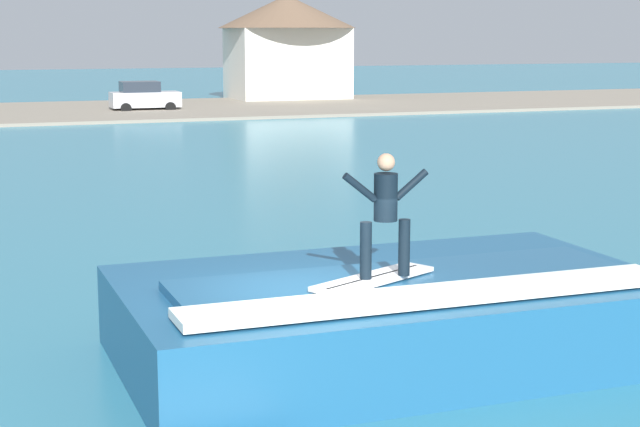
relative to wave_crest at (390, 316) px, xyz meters
name	(u,v)px	position (x,y,z in m)	size (l,w,h in m)	color
ground_plane	(311,386)	(-1.48, -0.72, -0.64)	(260.00, 260.00, 0.00)	teal
wave_crest	(390,316)	(0.00, 0.00, 0.00)	(7.69, 4.51, 1.35)	#1C537C
surfboard	(373,279)	(-0.55, -0.63, 0.74)	(2.07, 1.37, 0.06)	white
surfer	(386,209)	(-0.41, -0.71, 1.72)	(1.25, 0.32, 1.69)	black
shoreline_bank	(19,113)	(-1.48, 49.64, -0.55)	(120.00, 16.99, 0.17)	gray
car_far_shore	(144,97)	(5.76, 48.79, 0.31)	(4.12, 2.12, 1.86)	silver
house_gabled_white	(287,39)	(17.54, 56.50, 3.72)	(9.79, 9.79, 7.39)	silver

